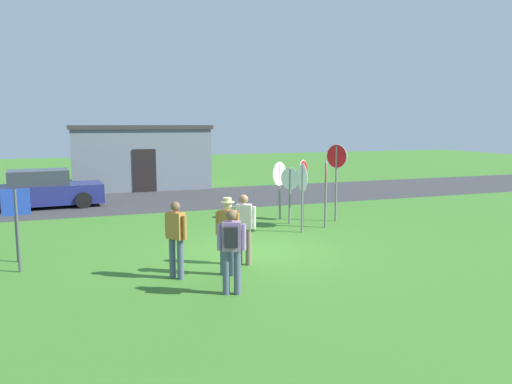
{
  "coord_description": "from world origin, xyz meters",
  "views": [
    {
      "loc": [
        -4.38,
        -11.99,
        3.35
      ],
      "look_at": [
        0.6,
        1.86,
        1.3
      ],
      "focal_mm": 34.79,
      "sensor_mm": 36.0,
      "label": 1
    }
  ],
  "objects_px": {
    "stop_sign_far_back": "(279,180)",
    "person_with_sunhat": "(176,236)",
    "parked_car_on_street": "(44,190)",
    "stop_sign_rear_right": "(303,185)",
    "stop_sign_tallest": "(303,182)",
    "person_in_blue": "(228,232)",
    "person_on_left": "(232,246)",
    "stop_sign_center_cluster": "(326,182)",
    "stop_sign_leaning_right": "(336,168)",
    "info_panel_leftmost": "(16,215)",
    "person_holding_notes": "(244,226)",
    "info_panel_middle": "(15,212)",
    "stop_sign_leaning_left": "(290,186)"
  },
  "relations": [
    {
      "from": "stop_sign_tallest",
      "to": "person_holding_notes",
      "type": "relative_size",
      "value": 1.29
    },
    {
      "from": "stop_sign_tallest",
      "to": "person_on_left",
      "type": "distance_m",
      "value": 6.83
    },
    {
      "from": "person_with_sunhat",
      "to": "info_panel_leftmost",
      "type": "distance_m",
      "value": 3.68
    },
    {
      "from": "stop_sign_leaning_left",
      "to": "person_with_sunhat",
      "type": "relative_size",
      "value": 1.12
    },
    {
      "from": "person_holding_notes",
      "to": "person_with_sunhat",
      "type": "relative_size",
      "value": 1.0
    },
    {
      "from": "stop_sign_tallest",
      "to": "stop_sign_leaning_right",
      "type": "relative_size",
      "value": 0.82
    },
    {
      "from": "person_with_sunhat",
      "to": "info_panel_middle",
      "type": "height_order",
      "value": "info_panel_middle"
    },
    {
      "from": "stop_sign_leaning_left",
      "to": "info_panel_leftmost",
      "type": "relative_size",
      "value": 0.99
    },
    {
      "from": "stop_sign_far_back",
      "to": "parked_car_on_street",
      "type": "bearing_deg",
      "value": 145.45
    },
    {
      "from": "parked_car_on_street",
      "to": "stop_sign_rear_right",
      "type": "relative_size",
      "value": 2.08
    },
    {
      "from": "stop_sign_far_back",
      "to": "stop_sign_rear_right",
      "type": "relative_size",
      "value": 0.95
    },
    {
      "from": "info_panel_middle",
      "to": "stop_sign_center_cluster",
      "type": "bearing_deg",
      "value": 6.91
    },
    {
      "from": "person_with_sunhat",
      "to": "info_panel_leftmost",
      "type": "xyz_separation_m",
      "value": [
        -3.26,
        1.66,
        0.36
      ]
    },
    {
      "from": "stop_sign_leaning_right",
      "to": "person_in_blue",
      "type": "xyz_separation_m",
      "value": [
        -5.23,
        -4.62,
        -0.85
      ]
    },
    {
      "from": "stop_sign_tallest",
      "to": "info_panel_leftmost",
      "type": "relative_size",
      "value": 1.15
    },
    {
      "from": "info_panel_middle",
      "to": "stop_sign_leaning_right",
      "type": "bearing_deg",
      "value": 11.02
    },
    {
      "from": "stop_sign_rear_right",
      "to": "person_holding_notes",
      "type": "bearing_deg",
      "value": -135.49
    },
    {
      "from": "person_holding_notes",
      "to": "person_in_blue",
      "type": "bearing_deg",
      "value": -133.0
    },
    {
      "from": "person_in_blue",
      "to": "person_holding_notes",
      "type": "relative_size",
      "value": 1.03
    },
    {
      "from": "stop_sign_tallest",
      "to": "person_on_left",
      "type": "bearing_deg",
      "value": -126.81
    },
    {
      "from": "person_in_blue",
      "to": "person_with_sunhat",
      "type": "bearing_deg",
      "value": 172.87
    },
    {
      "from": "stop_sign_far_back",
      "to": "stop_sign_leaning_right",
      "type": "xyz_separation_m",
      "value": [
        1.66,
        -1.04,
        0.46
      ]
    },
    {
      "from": "stop_sign_far_back",
      "to": "person_in_blue",
      "type": "bearing_deg",
      "value": -122.25
    },
    {
      "from": "parked_car_on_street",
      "to": "person_on_left",
      "type": "height_order",
      "value": "person_on_left"
    },
    {
      "from": "stop_sign_far_back",
      "to": "person_with_sunhat",
      "type": "distance_m",
      "value": 7.26
    },
    {
      "from": "stop_sign_center_cluster",
      "to": "person_holding_notes",
      "type": "bearing_deg",
      "value": -140.27
    },
    {
      "from": "info_panel_leftmost",
      "to": "info_panel_middle",
      "type": "bearing_deg",
      "value": 97.85
    },
    {
      "from": "person_with_sunhat",
      "to": "stop_sign_tallest",
      "type": "bearing_deg",
      "value": 39.59
    },
    {
      "from": "stop_sign_leaning_right",
      "to": "person_with_sunhat",
      "type": "xyz_separation_m",
      "value": [
        -6.35,
        -4.48,
        -0.88
      ]
    },
    {
      "from": "person_holding_notes",
      "to": "person_with_sunhat",
      "type": "height_order",
      "value": "same"
    },
    {
      "from": "stop_sign_tallest",
      "to": "info_panel_leftmost",
      "type": "xyz_separation_m",
      "value": [
        -8.17,
        -2.4,
        -0.16
      ]
    },
    {
      "from": "stop_sign_leaning_right",
      "to": "parked_car_on_street",
      "type": "bearing_deg",
      "value": 145.86
    },
    {
      "from": "stop_sign_rear_right",
      "to": "person_in_blue",
      "type": "xyz_separation_m",
      "value": [
        -3.4,
        -3.39,
        -0.48
      ]
    },
    {
      "from": "stop_sign_tallest",
      "to": "person_with_sunhat",
      "type": "relative_size",
      "value": 1.29
    },
    {
      "from": "person_on_left",
      "to": "stop_sign_center_cluster",
      "type": "bearing_deg",
      "value": 47.13
    },
    {
      "from": "person_on_left",
      "to": "person_in_blue",
      "type": "distance_m",
      "value": 1.29
    },
    {
      "from": "stop_sign_center_cluster",
      "to": "stop_sign_rear_right",
      "type": "bearing_deg",
      "value": -157.76
    },
    {
      "from": "stop_sign_leaning_right",
      "to": "stop_sign_tallest",
      "type": "bearing_deg",
      "value": -163.58
    },
    {
      "from": "info_panel_middle",
      "to": "person_on_left",
      "type": "bearing_deg",
      "value": -43.39
    },
    {
      "from": "info_panel_middle",
      "to": "person_holding_notes",
      "type": "bearing_deg",
      "value": -22.35
    },
    {
      "from": "person_in_blue",
      "to": "info_panel_middle",
      "type": "bearing_deg",
      "value": 148.83
    },
    {
      "from": "stop_sign_tallest",
      "to": "person_in_blue",
      "type": "relative_size",
      "value": 1.26
    },
    {
      "from": "stop_sign_tallest",
      "to": "person_with_sunhat",
      "type": "xyz_separation_m",
      "value": [
        -4.9,
        -4.06,
        -0.53
      ]
    },
    {
      "from": "person_in_blue",
      "to": "stop_sign_tallest",
      "type": "bearing_deg",
      "value": 47.91
    },
    {
      "from": "parked_car_on_street",
      "to": "person_in_blue",
      "type": "height_order",
      "value": "person_in_blue"
    },
    {
      "from": "stop_sign_tallest",
      "to": "person_with_sunhat",
      "type": "height_order",
      "value": "stop_sign_tallest"
    },
    {
      "from": "stop_sign_tallest",
      "to": "person_in_blue",
      "type": "xyz_separation_m",
      "value": [
        -3.79,
        -4.19,
        -0.49
      ]
    },
    {
      "from": "person_on_left",
      "to": "stop_sign_leaning_left",
      "type": "bearing_deg",
      "value": 57.23
    },
    {
      "from": "stop_sign_rear_right",
      "to": "person_on_left",
      "type": "distance_m",
      "value": 5.95
    },
    {
      "from": "person_with_sunhat",
      "to": "parked_car_on_street",
      "type": "bearing_deg",
      "value": 106.45
    }
  ]
}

